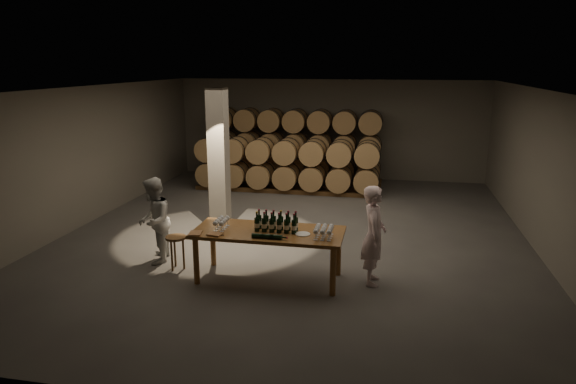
% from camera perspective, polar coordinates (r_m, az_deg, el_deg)
% --- Properties ---
extents(room, '(12.00, 12.00, 12.00)m').
position_cam_1_polar(room, '(11.75, -7.70, 3.64)').
color(room, '#4E4B49').
rests_on(room, ground).
extents(tasting_table, '(2.60, 1.10, 0.90)m').
position_cam_1_polar(tasting_table, '(8.94, -2.18, -4.95)').
color(tasting_table, brown).
rests_on(tasting_table, ground).
extents(barrel_stack_back, '(5.48, 0.95, 2.31)m').
position_cam_1_polar(barrel_stack_back, '(16.38, 0.85, 5.33)').
color(barrel_stack_back, brown).
rests_on(barrel_stack_back, ground).
extents(barrel_stack_front, '(5.48, 0.95, 1.57)m').
position_cam_1_polar(barrel_stack_front, '(15.09, -0.13, 3.13)').
color(barrel_stack_front, brown).
rests_on(barrel_stack_front, ground).
extents(bottle_cluster, '(0.74, 0.24, 0.36)m').
position_cam_1_polar(bottle_cluster, '(8.85, -1.31, -3.58)').
color(bottle_cluster, black).
rests_on(bottle_cluster, tasting_table).
extents(lying_bottles, '(0.61, 0.08, 0.08)m').
position_cam_1_polar(lying_bottles, '(8.51, -2.28, -4.96)').
color(lying_bottles, black).
rests_on(lying_bottles, tasting_table).
extents(glass_cluster_left, '(0.20, 0.42, 0.19)m').
position_cam_1_polar(glass_cluster_left, '(9.06, -7.41, -3.22)').
color(glass_cluster_left, silver).
rests_on(glass_cluster_left, tasting_table).
extents(glass_cluster_right, '(0.31, 0.42, 0.19)m').
position_cam_1_polar(glass_cluster_right, '(8.57, 3.98, -4.16)').
color(glass_cluster_right, silver).
rests_on(glass_cluster_right, tasting_table).
extents(plate, '(0.26, 0.26, 0.01)m').
position_cam_1_polar(plate, '(8.72, 1.65, -4.69)').
color(plate, white).
rests_on(plate, tasting_table).
extents(notebook_near, '(0.26, 0.22, 0.03)m').
position_cam_1_polar(notebook_near, '(8.77, -8.12, -4.67)').
color(notebook_near, '#9A6438').
rests_on(notebook_near, tasting_table).
extents(notebook_corner, '(0.25, 0.30, 0.02)m').
position_cam_1_polar(notebook_corner, '(8.88, -10.26, -4.53)').
color(notebook_corner, '#9A6438').
rests_on(notebook_corner, tasting_table).
extents(pen, '(0.15, 0.02, 0.01)m').
position_cam_1_polar(pen, '(8.73, -7.60, -4.80)').
color(pen, black).
rests_on(pen, tasting_table).
extents(stool, '(0.38, 0.38, 0.63)m').
position_cam_1_polar(stool, '(9.69, -12.33, -5.49)').
color(stool, brown).
rests_on(stool, ground).
extents(person_man, '(0.44, 0.65, 1.74)m').
position_cam_1_polar(person_man, '(8.90, 9.51, -4.76)').
color(person_man, white).
rests_on(person_man, ground).
extents(person_woman, '(0.81, 0.94, 1.65)m').
position_cam_1_polar(person_woman, '(10.04, -14.67, -3.09)').
color(person_woman, silver).
rests_on(person_woman, ground).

